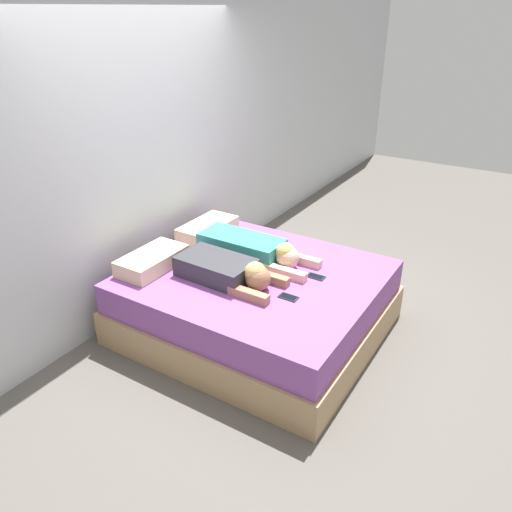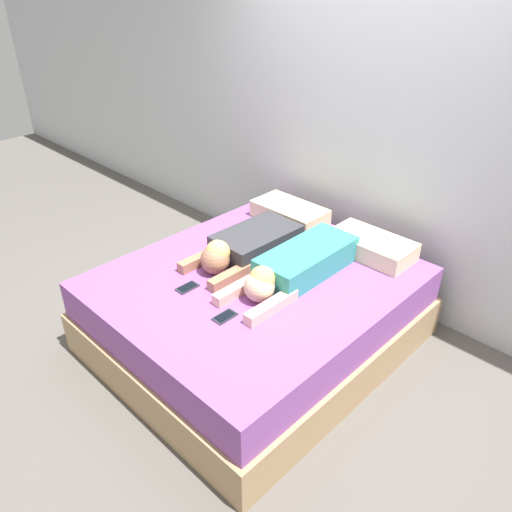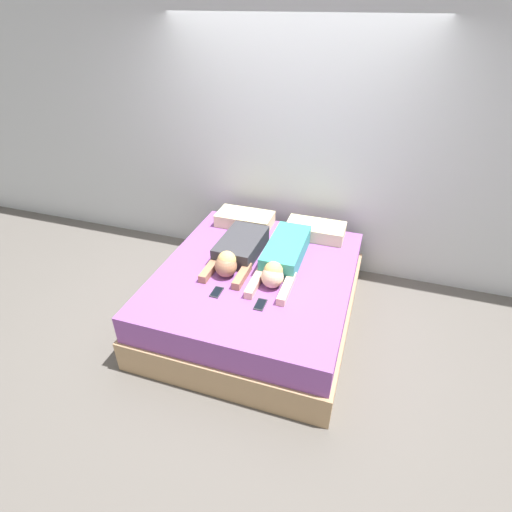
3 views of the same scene
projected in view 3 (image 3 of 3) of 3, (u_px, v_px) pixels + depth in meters
The scene contains 9 objects.
ground_plane at pixel (256, 316), 3.88m from camera, with size 12.00×12.00×0.00m, color #5B5651.
wall_back at pixel (291, 149), 4.07m from camera, with size 12.00×0.06×2.60m.
bed at pixel (256, 294), 3.73m from camera, with size 1.75×1.97×0.55m.
pillow_head_left at pixel (245, 219), 4.25m from camera, with size 0.59×0.32×0.13m.
pillow_head_right at pixel (315, 230), 4.05m from camera, with size 0.59×0.32×0.13m.
person_left at pixel (237, 251), 3.68m from camera, with size 0.38×0.88×0.22m.
person_right at pixel (283, 257), 3.60m from camera, with size 0.34×1.06×0.22m.
cell_phone_left at pixel (217, 292), 3.30m from camera, with size 0.08×0.14×0.01m.
cell_phone_right at pixel (260, 304), 3.17m from camera, with size 0.08×0.14×0.01m.
Camera 3 is at (0.92, -2.78, 2.61)m, focal length 28.00 mm.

